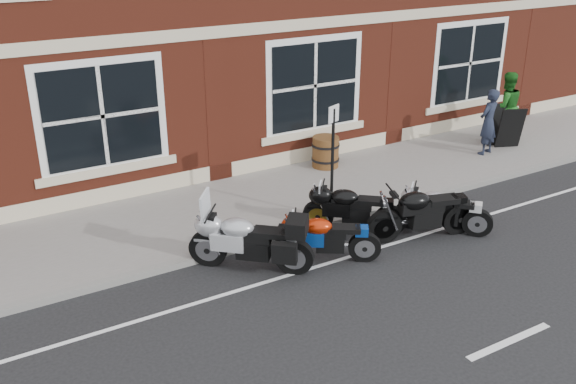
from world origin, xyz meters
name	(u,v)px	position (x,y,z in m)	size (l,w,h in m)	color
ground	(379,255)	(0.00, 0.00, 0.00)	(80.00, 80.00, 0.00)	black
sidewalk	(293,195)	(0.00, 3.00, 0.06)	(30.00, 3.00, 0.12)	slate
kerb	(334,222)	(0.00, 1.42, 0.06)	(30.00, 0.16, 0.12)	slate
moto_touring_silver	(247,238)	(-2.25, 0.77, 0.58)	(1.72, 1.54, 1.43)	black
moto_sport_red	(326,236)	(-0.94, 0.33, 0.48)	(1.62, 1.12, 0.84)	black
moto_sport_black	(352,207)	(0.13, 1.03, 0.51)	(1.59, 1.37, 0.89)	black
moto_sport_silver	(441,208)	(1.60, 0.15, 0.48)	(1.35, 1.44, 0.84)	black
moto_naked_black	(420,210)	(1.05, 0.16, 0.57)	(2.15, 0.75, 0.99)	black
pedestrian_left	(488,122)	(5.47, 2.69, 0.94)	(0.60, 0.39, 1.65)	#1A1F2F
pedestrian_right	(505,107)	(6.64, 3.22, 1.04)	(0.89, 0.70, 1.84)	#1A5B1A
a_board_sign	(505,126)	(6.29, 2.86, 0.66)	(0.65, 0.43, 1.08)	black
barrel_planter	(326,152)	(1.49, 3.97, 0.49)	(0.66, 0.66, 0.73)	#4C3114
parking_sign	(333,154)	(0.01, 1.55, 1.43)	(0.31, 0.14, 2.27)	black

